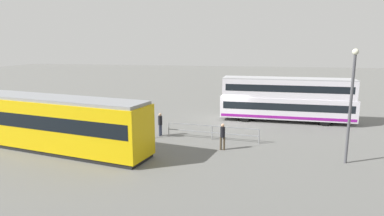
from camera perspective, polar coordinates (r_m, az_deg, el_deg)
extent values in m
plane|color=slate|center=(29.95, 7.26, -2.50)|extent=(160.00, 160.00, 0.00)
cube|color=silver|center=(31.18, 15.99, 0.13)|extent=(11.85, 2.86, 1.90)
cube|color=silver|center=(30.91, 16.16, 3.35)|extent=(11.49, 2.75, 1.63)
cube|color=black|center=(31.14, 16.01, 0.54)|extent=(11.26, 2.88, 0.64)
cube|color=black|center=(30.90, 16.17, 3.50)|extent=(10.90, 2.77, 0.60)
cube|color=#8C198C|center=(31.31, 15.92, -1.12)|extent=(11.61, 2.90, 0.24)
cube|color=#B2B2B7|center=(30.81, 16.24, 4.95)|extent=(11.49, 2.75, 0.10)
cylinder|color=black|center=(31.34, 9.24, -1.02)|extent=(1.07, 2.50, 1.00)
cylinder|color=black|center=(31.68, 21.77, -1.54)|extent=(1.07, 2.50, 1.00)
cube|color=#E5B70C|center=(23.38, -22.56, -2.50)|extent=(13.60, 5.08, 3.13)
cube|color=black|center=(23.31, -22.61, -1.75)|extent=(13.08, 5.00, 0.90)
cube|color=gray|center=(23.07, -22.86, 1.52)|extent=(13.29, 4.82, 0.20)
cube|color=black|center=(23.80, -22.26, -6.46)|extent=(13.31, 4.90, 0.25)
cylinder|color=#33384C|center=(25.52, -5.39, -3.81)|extent=(0.14, 0.14, 0.88)
cylinder|color=#33384C|center=(25.34, -5.64, -3.92)|extent=(0.14, 0.14, 0.88)
cylinder|color=black|center=(25.24, -5.55, -2.16)|extent=(0.38, 0.38, 0.68)
sphere|color=tan|center=(25.14, -5.57, -1.15)|extent=(0.24, 0.24, 0.24)
cylinder|color=#4C3F2D|center=(22.07, 5.60, -6.16)|extent=(0.14, 0.14, 0.88)
cylinder|color=#4C3F2D|center=(22.09, 5.03, -6.13)|extent=(0.14, 0.14, 0.88)
cylinder|color=black|center=(21.86, 5.35, -4.19)|extent=(0.33, 0.33, 0.68)
sphere|color=tan|center=(21.75, 5.37, -3.02)|extent=(0.24, 0.24, 0.24)
cube|color=gray|center=(24.15, 3.51, -3.13)|extent=(6.81, 0.81, 0.06)
cube|color=gray|center=(24.27, 3.49, -4.27)|extent=(6.81, 0.81, 0.06)
cylinder|color=gray|center=(23.72, 11.57, -4.91)|extent=(0.07, 0.07, 1.05)
cylinder|color=gray|center=(24.28, 3.49, -4.33)|extent=(0.07, 0.07, 1.05)
cylinder|color=gray|center=(25.29, -4.06, -3.71)|extent=(0.07, 0.07, 1.05)
cylinder|color=slate|center=(24.64, -7.97, -2.65)|extent=(0.10, 0.10, 2.34)
cube|color=#1999D8|center=(24.43, -8.05, -0.94)|extent=(1.01, 0.09, 0.61)
cylinder|color=#4C4C51|center=(20.99, 25.77, -0.38)|extent=(0.16, 0.16, 6.37)
sphere|color=#F2EFCC|center=(20.66, 26.54, 8.73)|extent=(0.36, 0.36, 0.36)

